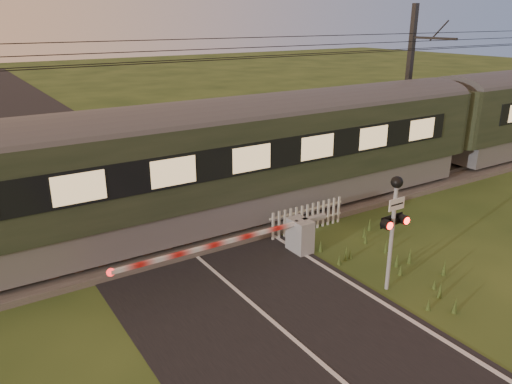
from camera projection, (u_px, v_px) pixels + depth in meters
ground at (295, 342)px, 10.91m from camera, size 160.00×160.00×0.00m
road at (303, 347)px, 10.73m from camera, size 6.00×140.00×0.03m
track_bed at (174, 235)px, 16.04m from camera, size 140.00×3.40×0.39m
overhead_wires at (163, 54)px, 14.16m from camera, size 120.00×0.62×0.62m
train at (443, 124)px, 21.89m from camera, size 42.43×2.93×3.95m
boom_gate at (291, 236)px, 14.77m from camera, size 6.73×0.79×1.05m
crossing_signal at (394, 213)px, 12.33m from camera, size 0.78×0.34×3.08m
picket_fence at (307, 217)px, 16.41m from camera, size 2.96×0.08×0.93m
catenary_mast at (409, 83)px, 23.25m from camera, size 0.23×2.46×7.29m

